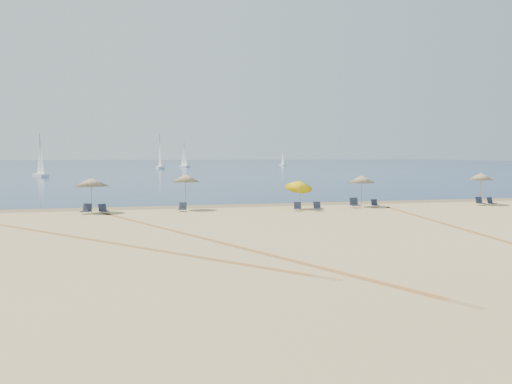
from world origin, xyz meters
TOP-DOWN VIEW (x-y plane):
  - ground at (0.00, 0.00)m, footprint 160.00×160.00m
  - ocean at (0.00, 225.00)m, footprint 500.00×500.00m
  - wet_sand at (0.00, 24.00)m, footprint 500.00×500.00m
  - umbrella_1 at (-11.21, 20.97)m, footprint 2.28×2.28m
  - umbrella_2 at (-4.80, 21.42)m, footprint 1.98×1.98m
  - umbrella_3 at (3.20, 19.98)m, footprint 1.98×2.05m
  - umbrella_4 at (8.32, 20.46)m, footprint 2.03×2.03m
  - umbrella_5 at (18.20, 19.83)m, footprint 1.99×1.99m
  - chair_2 at (-11.52, 20.46)m, footprint 0.78×0.83m
  - chair_3 at (-10.45, 20.35)m, footprint 0.74×0.79m
  - chair_4 at (-5.15, 20.47)m, footprint 0.71×0.76m
  - chair_5 at (2.72, 18.85)m, footprint 0.63×0.70m
  - chair_6 at (4.11, 18.60)m, footprint 0.53×0.62m
  - chair_7 at (7.54, 19.96)m, footprint 0.64×0.75m
  - chair_8 at (9.26, 20.08)m, footprint 0.51×0.59m
  - chair_9 at (17.80, 19.31)m, footprint 0.56×0.65m
  - chair_10 at (18.70, 19.18)m, footprint 0.63×0.70m
  - sailboat_0 at (3.17, 141.62)m, footprint 2.03×6.65m
  - sailboat_1 at (50.35, 175.76)m, footprint 1.08×4.22m
  - sailboat_2 at (12.27, 159.48)m, footprint 3.02×5.52m
  - sailboat_3 at (-22.30, 87.24)m, footprint 3.28×5.33m
  - tire_tracks at (-3.11, 8.07)m, footprint 55.62×40.46m

SIDE VIEW (x-z plane):
  - ground at x=0.00m, z-range 0.00..0.00m
  - tire_tracks at x=-3.11m, z-range 0.00..0.00m
  - wet_sand at x=0.00m, z-range 0.00..0.00m
  - ocean at x=0.00m, z-range 0.01..0.01m
  - chair_8 at x=9.26m, z-range -0.04..0.55m
  - chair_5 at x=2.72m, z-range -0.04..0.58m
  - chair_4 at x=-5.15m, z-range -0.04..0.59m
  - chair_10 at x=18.70m, z-range -0.04..0.59m
  - chair_6 at x=4.11m, z-range -0.04..0.60m
  - chair_3 at x=-10.45m, z-range -0.04..0.61m
  - chair_9 at x=17.80m, z-range -0.04..0.62m
  - chair_2 at x=-11.52m, z-range -0.04..0.65m
  - chair_7 at x=7.54m, z-range -0.04..0.70m
  - umbrella_3 at x=3.20m, z-range 0.60..3.02m
  - sailboat_1 at x=50.35m, z-range -1.24..5.04m
  - umbrella_1 at x=-11.21m, z-range 0.88..3.32m
  - umbrella_4 at x=8.32m, z-range 0.88..3.33m
  - umbrella_5 at x=18.20m, z-range 0.94..3.52m
  - umbrella_2 at x=-4.80m, z-range 0.97..3.60m
  - sailboat_3 at x=-22.30m, z-range -1.54..6.25m
  - sailboat_2 at x=12.27m, z-range -1.58..6.41m
  - sailboat_0 at x=3.17m, z-range -1.93..7.85m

